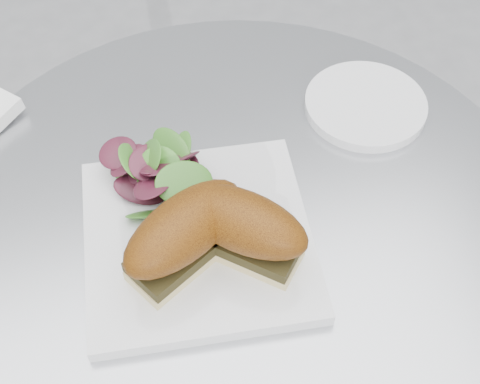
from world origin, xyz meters
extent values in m
cylinder|color=#B1B2B8|center=(0.00, 0.00, 0.72)|extent=(0.70, 0.70, 0.02)
cylinder|color=#B1B2B8|center=(0.00, 0.00, 0.35)|extent=(0.07, 0.07, 0.71)
cube|color=silver|center=(-0.05, -0.02, 0.74)|extent=(0.26, 0.26, 0.02)
cube|color=beige|center=(-0.07, -0.05, 0.75)|extent=(0.13, 0.11, 0.01)
cube|color=black|center=(-0.07, -0.05, 0.77)|extent=(0.13, 0.11, 0.01)
ellipsoid|color=#6F3D0A|center=(-0.07, -0.05, 0.80)|extent=(0.16, 0.13, 0.06)
cube|color=beige|center=(-0.01, -0.05, 0.75)|extent=(0.12, 0.12, 0.01)
cube|color=black|center=(-0.01, -0.05, 0.77)|extent=(0.12, 0.12, 0.01)
ellipsoid|color=#6F3D0A|center=(-0.01, -0.05, 0.80)|extent=(0.15, 0.14, 0.06)
cylinder|color=silver|center=(0.20, 0.12, 0.74)|extent=(0.15, 0.15, 0.01)
camera|label=1|loc=(-0.11, -0.42, 1.32)|focal=50.00mm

